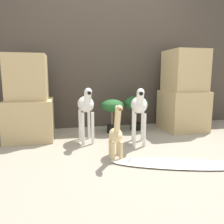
{
  "coord_description": "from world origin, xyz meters",
  "views": [
    {
      "loc": [
        -0.69,
        -2.03,
        0.85
      ],
      "look_at": [
        -0.09,
        0.57,
        0.39
      ],
      "focal_mm": 35.0,
      "sensor_mm": 36.0,
      "label": 1
    }
  ],
  "objects": [
    {
      "name": "wall_back",
      "position": [
        0.0,
        1.5,
        1.1
      ],
      "size": [
        6.4,
        0.08,
        2.2
      ],
      "color": "#473D33",
      "rests_on": "ground_plane"
    },
    {
      "name": "potted_palm_back",
      "position": [
        0.41,
        1.11,
        0.39
      ],
      "size": [
        0.38,
        0.38,
        0.52
      ],
      "color": "black",
      "rests_on": "ground_plane"
    },
    {
      "name": "ground_plane",
      "position": [
        0.0,
        0.0,
        0.0
      ],
      "size": [
        14.0,
        14.0,
        0.0
      ],
      "primitive_type": "plane",
      "color": "#9E937F"
    },
    {
      "name": "rock_pillar_left",
      "position": [
        -1.12,
        0.98,
        0.5
      ],
      "size": [
        0.59,
        0.61,
        1.1
      ],
      "color": "tan",
      "rests_on": "ground_plane"
    },
    {
      "name": "rock_pillar_right",
      "position": [
        1.12,
        0.98,
        0.57
      ],
      "size": [
        0.59,
        0.61,
        1.21
      ],
      "color": "tan",
      "rests_on": "ground_plane"
    },
    {
      "name": "zebra_right",
      "position": [
        0.21,
        0.44,
        0.47
      ],
      "size": [
        0.29,
        0.47,
        0.7
      ],
      "color": "white",
      "rests_on": "ground_plane"
    },
    {
      "name": "surfboard",
      "position": [
        0.36,
        -0.26,
        0.01
      ],
      "size": [
        1.32,
        0.67,
        0.07
      ],
      "color": "silver",
      "rests_on": "ground_plane"
    },
    {
      "name": "zebra_left",
      "position": [
        -0.41,
        0.66,
        0.47
      ],
      "size": [
        0.22,
        0.47,
        0.7
      ],
      "color": "white",
      "rests_on": "ground_plane"
    },
    {
      "name": "potted_palm_front",
      "position": [
        0.01,
        1.02,
        0.37
      ],
      "size": [
        0.33,
        0.33,
        0.5
      ],
      "color": "black",
      "rests_on": "ground_plane"
    },
    {
      "name": "giraffe_figurine",
      "position": [
        -0.18,
        0.03,
        0.26
      ],
      "size": [
        0.15,
        0.37,
        0.58
      ],
      "color": "#E0C184",
      "rests_on": "ground_plane"
    }
  ]
}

